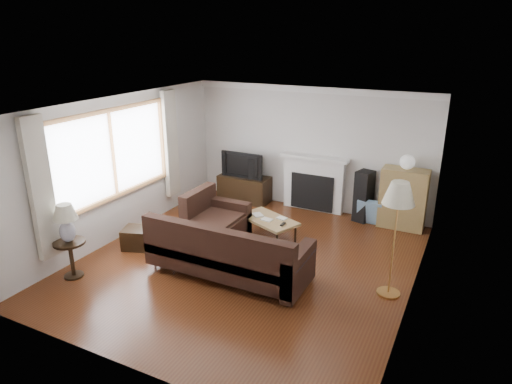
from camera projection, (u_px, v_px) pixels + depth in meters
The scene contains 17 objects.
room at pixel (247, 189), 6.93m from camera, with size 5.10×5.60×2.54m.
window at pixel (113, 154), 7.69m from camera, with size 0.12×2.74×1.54m, color brown.
curtain_near at pixel (41, 189), 6.44m from camera, with size 0.10×0.35×2.10m, color beige.
curtain_far at pixel (171, 144), 9.00m from camera, with size 0.10×0.35×2.10m, color beige.
fireplace at pixel (314, 183), 9.32m from camera, with size 1.40×0.26×1.15m, color white.
tv_stand at pixel (245, 188), 9.91m from camera, with size 1.11×0.50×0.55m, color black.
television at pixel (244, 164), 9.73m from camera, with size 0.96×0.13×0.55m, color black.
speaker_left at pixel (255, 180), 9.77m from camera, with size 0.28×0.33×1.00m, color black.
speaker_right at pixel (364, 196), 8.80m from camera, with size 0.28×0.33×1.00m, color black.
bookshelf at pixel (403, 199), 8.46m from camera, with size 0.83×0.40×1.14m, color olive.
globe_lamp at pixel (407, 162), 8.23m from camera, with size 0.27×0.27×0.27m, color white.
sectional_sofa at pixel (228, 249), 6.82m from camera, with size 2.65×1.94×0.86m, color black.
coffee_table at pixel (269, 229), 8.07m from camera, with size 1.04×0.57×0.41m, color #9E7D4B.
footstool at pixel (136, 238), 7.79m from camera, with size 0.42×0.42×0.35m, color black.
floor_lamp at pixel (394, 240), 6.17m from camera, with size 0.43×0.43×1.67m, color #AB783B.
side_table at pixel (72, 259), 6.83m from camera, with size 0.46×0.46×0.58m, color black.
table_lamp at pixel (66, 223), 6.63m from camera, with size 0.36×0.36×0.58m, color silver.
Camera 1 is at (3.05, -5.80, 3.52)m, focal length 32.00 mm.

